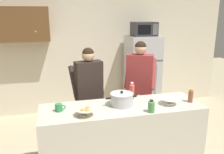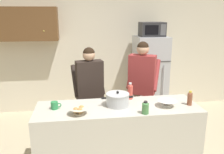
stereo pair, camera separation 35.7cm
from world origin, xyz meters
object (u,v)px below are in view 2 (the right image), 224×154
(microwave, at_px, (152,29))
(bottle_mid_counter, at_px, (145,108))
(person_by_sink, at_px, (142,80))
(empty_bowl, at_px, (167,103))
(bottle_near_edge, at_px, (130,91))
(coffee_mug, at_px, (55,105))
(refrigerator, at_px, (150,75))
(cooking_pot, at_px, (117,100))
(bottle_far_corner, at_px, (190,98))
(person_near_pot, at_px, (90,86))
(bread_bowl, at_px, (79,110))

(microwave, distance_m, bottle_mid_counter, 2.34)
(microwave, xyz_separation_m, person_by_sink, (-0.46, -1.05, -0.74))
(microwave, xyz_separation_m, empty_bowl, (-0.35, -1.91, -0.81))
(bottle_near_edge, bearing_deg, coffee_mug, -167.53)
(refrigerator, relative_size, cooking_pot, 3.95)
(microwave, relative_size, bottle_near_edge, 2.04)
(person_by_sink, xyz_separation_m, bottle_mid_counter, (-0.24, -1.05, -0.04))
(bottle_near_edge, xyz_separation_m, bottle_far_corner, (0.73, -0.34, -0.02))
(person_near_pot, relative_size, cooking_pot, 3.86)
(person_by_sink, bearing_deg, microwave, 66.24)
(empty_bowl, xyz_separation_m, bottle_mid_counter, (-0.35, -0.18, 0.03))
(microwave, height_order, person_by_sink, microwave)
(bread_bowl, distance_m, bottle_near_edge, 0.84)
(bread_bowl, bearing_deg, microwave, 53.42)
(person_near_pot, relative_size, person_by_sink, 0.96)
(refrigerator, height_order, person_by_sink, person_by_sink)
(coffee_mug, bearing_deg, person_by_sink, 29.35)
(person_by_sink, distance_m, bottle_near_edge, 0.61)
(refrigerator, xyz_separation_m, bottle_mid_counter, (-0.70, -2.12, 0.18))
(bottle_near_edge, bearing_deg, cooking_pot, -133.94)
(bread_bowl, height_order, bottle_far_corner, bottle_far_corner)
(cooking_pot, bearing_deg, bottle_far_corner, -6.60)
(bottle_near_edge, bearing_deg, bottle_mid_counter, -82.08)
(person_by_sink, relative_size, bread_bowl, 6.86)
(person_by_sink, bearing_deg, coffee_mug, -150.65)
(bottle_mid_counter, bearing_deg, empty_bowl, 28.04)
(cooking_pot, height_order, bottle_near_edge, bottle_near_edge)
(refrigerator, height_order, bread_bowl, refrigerator)
(person_by_sink, bearing_deg, bottle_near_edge, -120.74)
(coffee_mug, bearing_deg, bottle_near_edge, 12.47)
(person_near_pot, height_order, bottle_near_edge, person_near_pot)
(refrigerator, height_order, cooking_pot, refrigerator)
(microwave, height_order, bottle_mid_counter, microwave)
(refrigerator, distance_m, coffee_mug, 2.56)
(empty_bowl, bearing_deg, person_near_pot, 140.47)
(person_by_sink, height_order, bottle_near_edge, person_by_sink)
(bread_bowl, relative_size, bottle_mid_counter, 1.53)
(person_by_sink, bearing_deg, bread_bowl, -136.97)
(bread_bowl, xyz_separation_m, bottle_near_edge, (0.72, 0.44, 0.06))
(bottle_near_edge, height_order, bottle_far_corner, bottle_near_edge)
(coffee_mug, xyz_separation_m, bottle_mid_counter, (1.09, -0.30, 0.03))
(microwave, xyz_separation_m, cooking_pot, (-0.99, -1.80, -0.77))
(bread_bowl, bearing_deg, empty_bowl, 4.76)
(bread_bowl, bearing_deg, bottle_near_edge, 31.38)
(refrigerator, xyz_separation_m, microwave, (0.00, -0.02, 0.96))
(bottle_near_edge, bearing_deg, empty_bowl, -39.36)
(cooking_pot, bearing_deg, person_by_sink, 54.75)
(empty_bowl, height_order, bottle_near_edge, bottle_near_edge)
(refrigerator, bearing_deg, empty_bowl, -100.34)
(bottle_near_edge, relative_size, bottle_mid_counter, 1.48)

